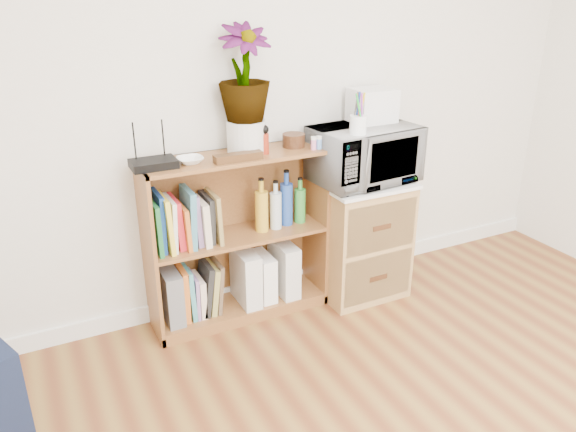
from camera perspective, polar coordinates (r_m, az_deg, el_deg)
skirting_board at (r=3.54m, az=-0.44°, el=-6.57°), size 4.00×0.02×0.10m
bookshelf at (r=3.11m, az=-5.13°, el=-2.26°), size 1.00×0.30×0.95m
wicker_unit at (r=3.42m, az=7.17°, el=-2.25°), size 0.50×0.45×0.70m
microwave at (r=3.23m, az=7.73°, el=6.23°), size 0.61×0.44×0.32m
pen_cup at (r=3.01m, az=7.13°, el=9.18°), size 0.09×0.09×0.10m
small_appliance at (r=3.29m, az=8.55°, el=11.07°), size 0.24×0.20×0.19m
router at (r=2.80m, az=-13.50°, el=5.19°), size 0.22×0.15×0.04m
white_bowl at (r=2.84m, az=-9.92°, el=5.61°), size 0.13×0.13×0.03m
plant_pot at (r=2.96m, az=-4.27°, el=8.05°), size 0.20×0.20×0.17m
potted_plant at (r=2.90m, az=-4.46°, el=14.31°), size 0.27×0.27×0.48m
trinket_box at (r=2.84m, az=-5.08°, el=5.99°), size 0.25×0.06×0.04m
kokeshi_doll at (r=2.95m, az=-2.41°, el=7.36°), size 0.05×0.05×0.11m
wooden_bowl at (r=3.08m, az=0.58°, el=7.70°), size 0.12×0.12×0.07m
paint_jars at (r=3.04m, az=3.16°, el=7.39°), size 0.12×0.04×0.06m
file_box at (r=3.13m, az=-11.83°, el=-7.86°), size 0.09×0.24×0.30m
magazine_holder_left at (r=3.22m, az=-4.32°, el=-6.16°), size 0.10×0.26×0.32m
magazine_holder_mid at (r=3.27m, az=-2.54°, el=-6.11°), size 0.09×0.22×0.27m
magazine_holder_right at (r=3.31m, az=-0.42°, el=-5.28°), size 0.10×0.25×0.32m
cookbooks at (r=2.96m, az=-10.53°, el=-0.47°), size 0.34×0.20×0.31m
liquor_bottles at (r=3.14m, az=-0.90°, el=1.40°), size 0.32×0.07×0.31m
lower_books at (r=3.17m, az=-9.04°, el=-7.45°), size 0.24×0.19×0.30m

